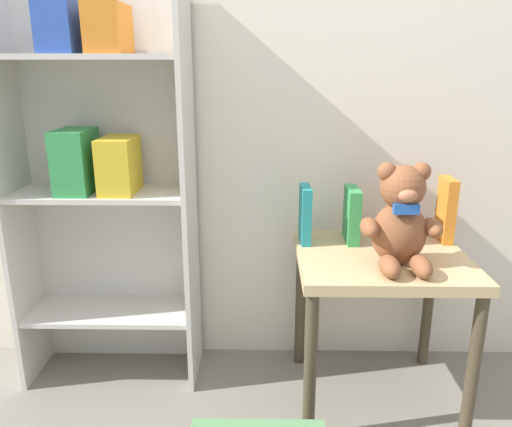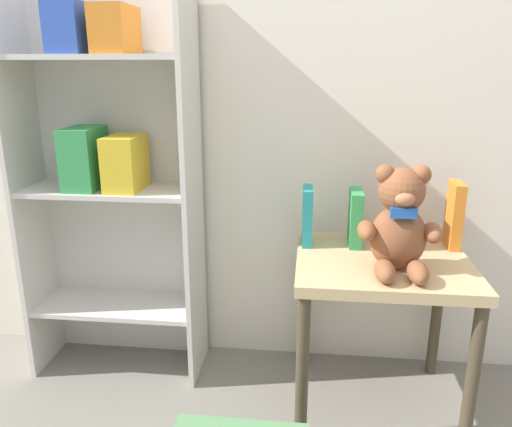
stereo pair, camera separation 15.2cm
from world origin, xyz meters
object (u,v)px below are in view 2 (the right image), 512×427
Objects in this scene: book_standing_purple at (405,220)px; book_standing_orange at (454,215)px; book_standing_teal at (307,216)px; bookshelf_side at (111,164)px; teddy_bear at (400,224)px; book_standing_green at (355,217)px; display_table at (381,283)px.

book_standing_orange is at bearing 6.64° from book_standing_purple.
book_standing_teal is 0.34m from book_standing_purple.
teddy_bear is at bearing -14.90° from bookshelf_side.
teddy_bear is 0.26m from book_standing_green.
book_standing_purple is at bearing -1.49° from book_standing_teal.
book_standing_orange is at bearing -1.50° from bookshelf_side.
book_standing_teal is at bearing -176.11° from book_standing_orange.
teddy_bear is 0.33m from book_standing_orange.
teddy_bear is 0.23m from book_standing_purple.
bookshelf_side is at bearing 165.10° from teddy_bear.
book_standing_green is 0.17m from book_standing_purple.
bookshelf_side reaches higher than book_standing_orange.
teddy_bear is (0.03, -0.09, 0.24)m from display_table.
display_table is 0.35m from book_standing_orange.
display_table is 0.34m from book_standing_teal.
book_standing_green is at bearing 120.95° from display_table.
book_standing_green is at bearing -2.54° from bookshelf_side.
book_standing_green is at bearing -177.11° from book_standing_orange.
book_standing_purple is at bearing -3.07° from book_standing_green.
bookshelf_side is 7.16× the size of book_standing_teal.
bookshelf_side is at bearing 177.93° from book_standing_green.
book_standing_green is (0.17, 0.01, -0.00)m from book_standing_teal.
teddy_bear is (1.01, -0.27, -0.11)m from bookshelf_side.
display_table is at bearing -58.57° from book_standing_green.
book_standing_teal is 0.17m from book_standing_green.
display_table is (0.98, -0.18, -0.35)m from bookshelf_side.
teddy_bear is 1.62× the size of book_standing_teal.
book_standing_purple is (0.34, 0.00, -0.01)m from book_standing_teal.
bookshelf_side is at bearing 177.87° from book_standing_purple.
book_standing_orange is at bearing 1.74° from book_standing_green.
teddy_bear is at bearing -103.95° from book_standing_purple.
book_standing_teal is 1.07× the size of book_standing_purple.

